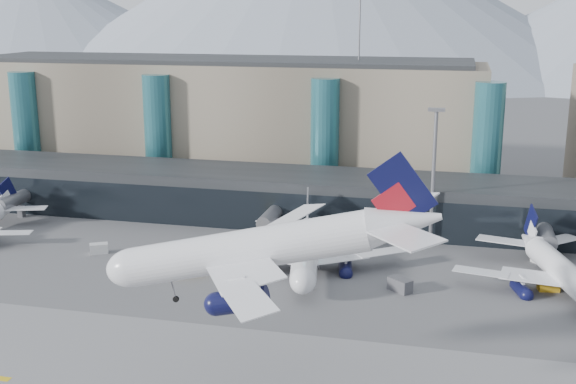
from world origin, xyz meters
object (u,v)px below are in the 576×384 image
object	(u,v)px
veh_a	(99,248)
veh_d	(540,257)
hero_jet	(279,236)
veh_b	(228,250)
jet_parked_mid	(306,239)
jet_parked_right	(557,259)
veh_h	(191,267)
veh_c	(400,285)
veh_e	(549,285)
veh_g	(314,262)
lightmast_mid	(434,169)

from	to	relation	value
veh_a	veh_d	size ratio (longest dim) A/B	1.13
hero_jet	veh_d	world-z (taller)	hero_jet
veh_b	veh_d	world-z (taller)	veh_d
jet_parked_mid	jet_parked_right	xyz separation A→B (m)	(40.61, -0.09, -0.20)
veh_a	veh_h	size ratio (longest dim) A/B	0.74
hero_jet	veh_c	xyz separation A→B (m)	(10.31, 35.64, -18.24)
veh_b	veh_e	xyz separation A→B (m)	(53.93, -4.62, 0.09)
veh_a	jet_parked_mid	bearing A→B (deg)	-23.97
jet_parked_right	veh_e	bearing A→B (deg)	141.61
hero_jet	veh_g	bearing A→B (deg)	92.06
veh_c	veh_h	world-z (taller)	veh_h
hero_jet	veh_h	distance (m)	46.21
veh_e	veh_h	bearing A→B (deg)	176.34
veh_d	veh_e	distance (m)	13.65
veh_d	veh_g	xyz separation A→B (m)	(-37.63, -11.36, -0.13)
jet_parked_right	lightmast_mid	bearing A→B (deg)	37.27
veh_d	veh_b	bearing A→B (deg)	151.51
veh_h	lightmast_mid	bearing A→B (deg)	16.69
veh_e	veh_g	world-z (taller)	veh_e
veh_b	veh_d	size ratio (longest dim) A/B	0.99
jet_parked_mid	veh_g	size ratio (longest dim) A/B	15.62
veh_c	lightmast_mid	bearing A→B (deg)	120.48
veh_h	veh_b	bearing A→B (deg)	58.64
jet_parked_right	veh_h	xyz separation A→B (m)	(-58.03, -9.07, -3.05)
hero_jet	veh_e	size ratio (longest dim) A/B	12.27
jet_parked_right	veh_e	world-z (taller)	jet_parked_right
veh_d	veh_e	size ratio (longest dim) A/B	0.90
lightmast_mid	jet_parked_right	world-z (taller)	lightmast_mid
hero_jet	jet_parked_mid	distance (m)	47.16
lightmast_mid	veh_e	bearing A→B (deg)	-44.19
hero_jet	jet_parked_right	size ratio (longest dim) A/B	1.11
veh_b	veh_d	distance (m)	54.61
jet_parked_right	veh_g	size ratio (longest dim) A/B	15.00
veh_c	veh_h	xyz separation A→B (m)	(-34.28, -0.51, 0.15)
veh_a	veh_h	xyz separation A→B (m)	(19.97, -6.07, 0.29)
veh_g	veh_a	bearing A→B (deg)	-120.24
jet_parked_mid	veh_g	world-z (taller)	jet_parked_mid
lightmast_mid	jet_parked_right	xyz separation A→B (m)	(20.28, -15.64, -10.18)
veh_c	veh_g	world-z (taller)	veh_c
jet_parked_right	veh_h	distance (m)	58.82
hero_jet	veh_d	bearing A→B (deg)	54.90
jet_parked_right	veh_b	xyz separation A→B (m)	(-55.17, 1.74, -3.43)
jet_parked_mid	veh_h	bearing A→B (deg)	107.14
veh_d	veh_c	bearing A→B (deg)	-177.27
jet_parked_mid	veh_g	distance (m)	4.17
veh_b	veh_c	bearing A→B (deg)	-108.65
veh_a	veh_c	distance (m)	54.53
veh_e	veh_h	world-z (taller)	veh_h
jet_parked_right	veh_b	size ratio (longest dim) A/B	12.48
veh_d	veh_h	size ratio (longest dim) A/B	0.66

